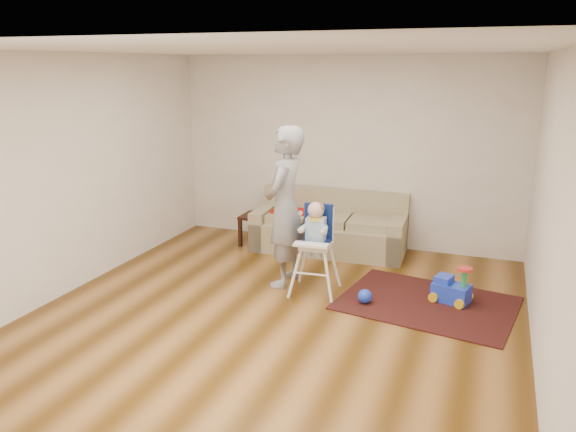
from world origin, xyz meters
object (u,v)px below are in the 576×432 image
(sofa, at_px, (329,223))
(side_table, at_px, (258,229))
(high_chair, at_px, (315,249))
(toy_ball, at_px, (365,296))
(adult, at_px, (285,207))
(ride_on_toy, at_px, (452,283))

(sofa, relative_size, side_table, 4.87)
(high_chair, bearing_deg, toy_ball, -17.67)
(side_table, height_order, adult, adult)
(sofa, relative_size, high_chair, 1.99)
(side_table, height_order, toy_ball, side_table)
(ride_on_toy, bearing_deg, high_chair, -154.26)
(ride_on_toy, height_order, high_chair, high_chair)
(sofa, xyz_separation_m, ride_on_toy, (1.79, -1.26, -0.18))
(high_chair, bearing_deg, sofa, 95.73)
(side_table, xyz_separation_m, toy_ball, (1.97, -1.56, -0.13))
(ride_on_toy, xyz_separation_m, adult, (-1.93, -0.11, 0.72))
(sofa, relative_size, toy_ball, 13.64)
(ride_on_toy, relative_size, high_chair, 0.40)
(sofa, relative_size, adult, 1.13)
(sofa, bearing_deg, toy_ball, -63.83)
(ride_on_toy, xyz_separation_m, toy_ball, (-0.89, -0.38, -0.14))
(side_table, relative_size, adult, 0.23)
(ride_on_toy, distance_m, high_chair, 1.56)
(side_table, distance_m, high_chair, 1.97)
(ride_on_toy, relative_size, toy_ball, 2.71)
(sofa, distance_m, ride_on_toy, 2.19)
(toy_ball, bearing_deg, high_chair, 167.08)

